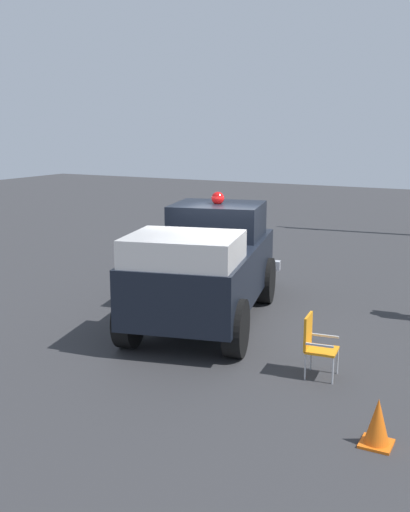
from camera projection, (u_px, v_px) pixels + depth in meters
name	position (u px, v px, depth m)	size (l,w,h in m)	color
ground_plane	(226.00, 324.00, 12.61)	(60.00, 60.00, 0.00)	#333335
vintage_fire_truck	(208.00, 263.00, 12.76)	(3.58, 6.30, 2.59)	black
lawn_chair_by_car	(315.00, 341.00, 9.91)	(0.55, 0.56, 1.02)	#B7BABF
traffic_cone	(378.00, 423.00, 7.79)	(0.40, 0.40, 0.64)	orange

